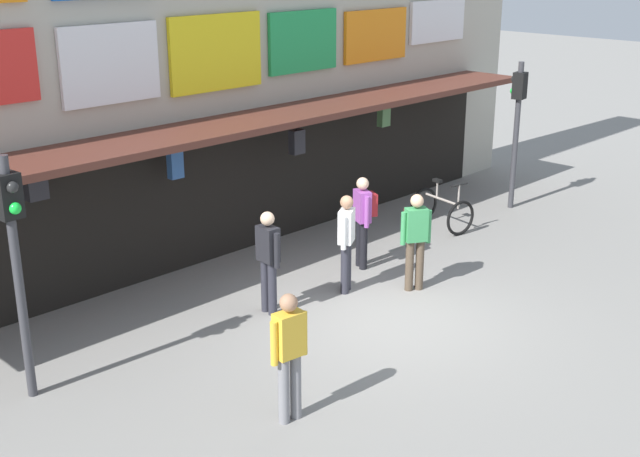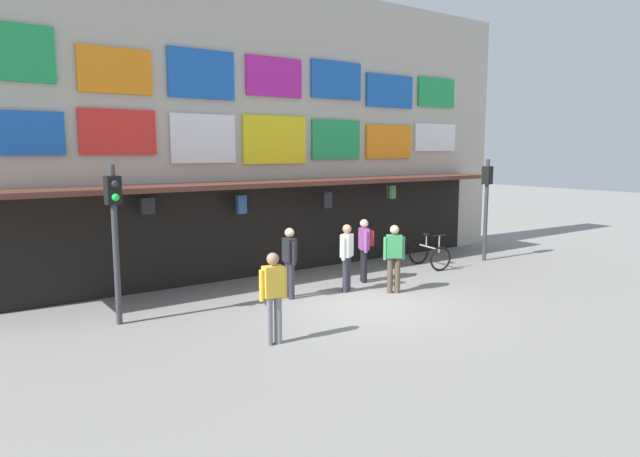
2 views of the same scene
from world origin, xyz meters
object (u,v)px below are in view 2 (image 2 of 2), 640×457
(pedestrian_in_yellow, at_px, (290,259))
(traffic_light_near, at_px, (114,219))
(traffic_light_far, at_px, (486,193))
(bicycle_parked, at_px, (429,254))
(pedestrian_in_red, at_px, (273,293))
(pedestrian_in_black, at_px, (394,253))
(pedestrian_in_green, at_px, (347,254))
(pedestrian_in_white, at_px, (365,245))

(pedestrian_in_yellow, bearing_deg, traffic_light_near, 175.65)
(traffic_light_far, bearing_deg, bicycle_parked, 173.83)
(pedestrian_in_red, distance_m, pedestrian_in_yellow, 3.17)
(pedestrian_in_red, bearing_deg, pedestrian_in_yellow, 52.44)
(traffic_light_near, bearing_deg, traffic_light_far, 0.10)
(traffic_light_near, distance_m, pedestrian_in_yellow, 4.06)
(traffic_light_near, height_order, pedestrian_in_black, traffic_light_near)
(traffic_light_near, xyz_separation_m, pedestrian_in_green, (5.35, -0.58, -1.19))
(traffic_light_near, bearing_deg, bicycle_parked, 1.63)
(traffic_light_far, distance_m, pedestrian_in_black, 5.44)
(pedestrian_in_red, xyz_separation_m, pedestrian_in_white, (4.44, 2.77, 0.04))
(pedestrian_in_yellow, relative_size, pedestrian_in_black, 1.00)
(pedestrian_in_yellow, height_order, pedestrian_in_black, same)
(pedestrian_in_green, bearing_deg, pedestrian_in_red, -146.87)
(pedestrian_in_red, bearing_deg, pedestrian_in_black, 19.01)
(pedestrian_in_red, bearing_deg, traffic_light_far, 16.68)
(pedestrian_in_yellow, xyz_separation_m, pedestrian_in_white, (2.51, 0.26, 0.04))
(traffic_light_near, height_order, pedestrian_in_green, traffic_light_near)
(traffic_light_near, xyz_separation_m, traffic_light_far, (11.36, 0.02, 0.00))
(traffic_light_near, bearing_deg, pedestrian_in_yellow, -4.35)
(pedestrian_in_black, bearing_deg, pedestrian_in_red, -160.99)
(bicycle_parked, distance_m, pedestrian_in_black, 3.37)
(bicycle_parked, bearing_deg, traffic_light_far, -6.17)
(pedestrian_in_white, height_order, pedestrian_in_green, same)
(pedestrian_in_red, bearing_deg, pedestrian_in_green, 33.13)
(traffic_light_far, relative_size, pedestrian_in_white, 1.90)
(traffic_light_far, xyz_separation_m, pedestrian_in_white, (-4.98, -0.06, -1.16))
(pedestrian_in_red, xyz_separation_m, pedestrian_in_yellow, (1.93, 2.51, 0.00))
(bicycle_parked, distance_m, pedestrian_in_yellow, 5.33)
(pedestrian_in_red, bearing_deg, pedestrian_in_white, 31.93)
(pedestrian_in_red, relative_size, pedestrian_in_white, 1.00)
(pedestrian_in_white, bearing_deg, pedestrian_in_red, -148.07)
(pedestrian_in_yellow, distance_m, pedestrian_in_green, 1.51)
(traffic_light_far, relative_size, pedestrian_in_black, 1.90)
(traffic_light_far, bearing_deg, traffic_light_near, -179.90)
(bicycle_parked, xyz_separation_m, pedestrian_in_white, (-2.76, -0.30, 0.59))
(pedestrian_in_black, bearing_deg, pedestrian_in_yellow, 156.27)
(traffic_light_near, height_order, pedestrian_in_red, traffic_light_near)
(pedestrian_in_yellow, bearing_deg, pedestrian_in_white, 5.82)
(bicycle_parked, relative_size, pedestrian_in_yellow, 0.76)
(traffic_light_near, distance_m, pedestrian_in_white, 6.48)
(pedestrian_in_white, distance_m, pedestrian_in_black, 1.30)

